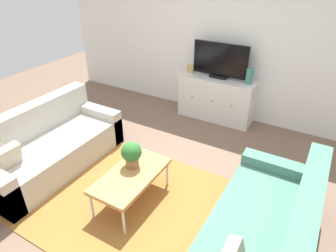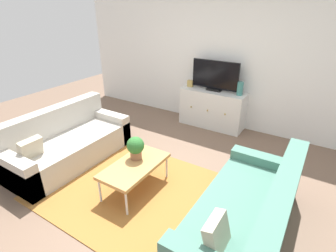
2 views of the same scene
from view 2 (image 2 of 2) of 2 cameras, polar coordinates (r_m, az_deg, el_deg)
The scene contains 11 objects.
ground_plane at distance 3.65m, azimuth -5.13°, elevation -12.89°, with size 10.00×10.00×0.00m, color brown.
wall_back at distance 5.20m, azimuth 11.93°, elevation 14.85°, with size 6.40×0.12×2.70m, color white.
area_rug at distance 3.55m, azimuth -6.62°, elevation -14.05°, with size 2.50×1.90×0.01m, color #9E662D.
couch_left_side at distance 4.35m, azimuth -21.51°, elevation -3.73°, with size 0.85×1.88×0.81m.
couch_right_side at distance 2.94m, azimuth 17.63°, elevation -18.61°, with size 0.85×1.88×0.81m.
coffee_table at distance 3.40m, azimuth -7.29°, elevation -8.75°, with size 0.50×0.94×0.39m.
potted_plant at distance 3.41m, azimuth -7.12°, elevation -4.58°, with size 0.23×0.23×0.31m.
tv_console at distance 5.22m, azimuth 9.65°, elevation 3.80°, with size 1.25×0.47×0.73m.
flat_screen_tv at distance 5.04m, azimuth 10.28°, elevation 10.73°, with size 0.91×0.16×0.57m.
glass_vase at distance 4.90m, azimuth 15.51°, elevation 7.88°, with size 0.11×0.11×0.24m, color teal.
mantel_clock at distance 5.28m, azimuth 4.92°, elevation 9.28°, with size 0.11×0.07×0.13m, color tan.
Camera 2 is at (1.79, -2.25, 2.25)m, focal length 27.83 mm.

